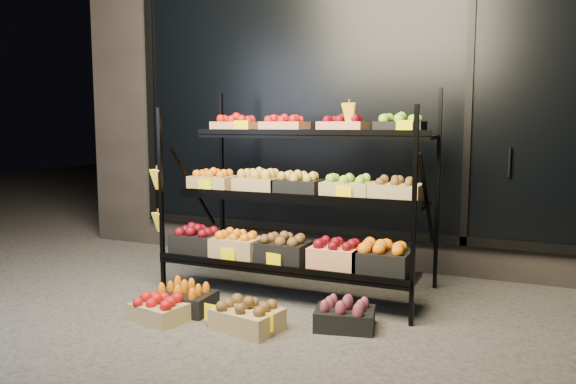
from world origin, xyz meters
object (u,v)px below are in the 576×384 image
at_px(floor_crate_left, 159,308).
at_px(floor_crate_midleft, 185,298).
at_px(floor_crate_midright, 247,316).
at_px(display_rack, 296,196).

height_order(floor_crate_left, floor_crate_midleft, floor_crate_midleft).
bearing_deg(floor_crate_midright, floor_crate_left, -161.60).
bearing_deg(display_rack, floor_crate_midleft, -124.46).
bearing_deg(floor_crate_midleft, display_rack, 52.50).
distance_m(floor_crate_left, floor_crate_midleft, 0.25).
xyz_separation_m(display_rack, floor_crate_midright, (0.05, -0.94, -0.69)).
height_order(display_rack, floor_crate_left, display_rack).
bearing_deg(floor_crate_midright, floor_crate_midleft, 176.32).
bearing_deg(floor_crate_midleft, floor_crate_left, -105.18).
height_order(floor_crate_left, floor_crate_midright, floor_crate_midright).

